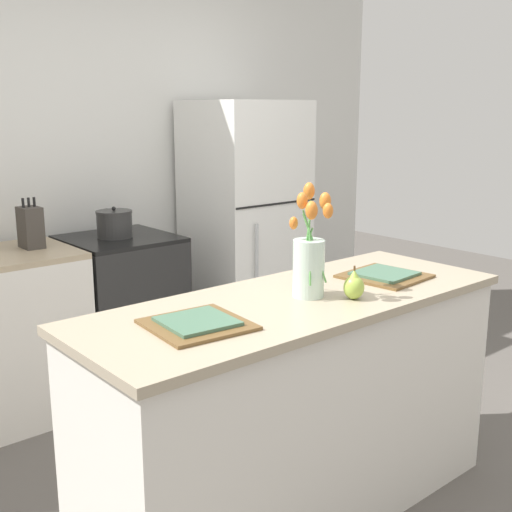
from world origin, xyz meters
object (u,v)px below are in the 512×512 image
at_px(knife_block, 31,227).
at_px(flower_vase, 309,258).
at_px(pear_figurine, 354,286).
at_px(plate_setting_right, 385,275).
at_px(refrigerator, 245,228).
at_px(cooking_pot, 114,224).
at_px(plate_setting_left, 197,323).
at_px(stove_range, 123,311).

bearing_deg(knife_block, flower_vase, -74.87).
bearing_deg(pear_figurine, plate_setting_right, 20.14).
height_order(refrigerator, cooking_pot, refrigerator).
xyz_separation_m(pear_figurine, plate_setting_left, (-0.64, 0.13, -0.04)).
bearing_deg(plate_setting_left, refrigerator, 46.51).
distance_m(refrigerator, cooking_pot, 0.98).
relative_size(flower_vase, plate_setting_right, 1.26).
relative_size(flower_vase, knife_block, 1.60).
distance_m(flower_vase, pear_figurine, 0.20).
relative_size(refrigerator, plate_setting_left, 4.91).
bearing_deg(plate_setting_left, knife_block, 86.87).
distance_m(pear_figurine, plate_setting_left, 0.65).
xyz_separation_m(flower_vase, knife_block, (-0.45, 1.65, -0.06)).
bearing_deg(flower_vase, plate_setting_right, -1.38).
bearing_deg(plate_setting_left, cooking_pot, 70.72).
bearing_deg(plate_setting_right, cooking_pot, 104.35).
distance_m(refrigerator, plate_setting_left, 2.24).
distance_m(plate_setting_left, knife_block, 1.66).
bearing_deg(pear_figurine, plate_setting_left, 168.74).
relative_size(pear_figurine, cooking_pot, 0.63).
bearing_deg(stove_range, knife_block, 176.54).
distance_m(stove_range, pear_figurine, 1.83).
bearing_deg(refrigerator, plate_setting_right, -108.88).
distance_m(flower_vase, plate_setting_right, 0.47).
bearing_deg(plate_setting_left, stove_range, 69.95).
bearing_deg(flower_vase, refrigerator, 58.05).
height_order(stove_range, plate_setting_right, plate_setting_right).
height_order(refrigerator, knife_block, refrigerator).
xyz_separation_m(stove_range, cooking_pot, (-0.02, 0.00, 0.53)).
xyz_separation_m(stove_range, plate_setting_right, (0.39, -1.63, 0.48)).
relative_size(cooking_pot, knife_block, 0.77).
relative_size(pear_figurine, knife_block, 0.48).
relative_size(plate_setting_right, knife_block, 1.27).
bearing_deg(refrigerator, flower_vase, -121.95).
distance_m(pear_figurine, cooking_pot, 1.76).
bearing_deg(pear_figurine, flower_vase, 127.01).
height_order(flower_vase, plate_setting_right, flower_vase).
height_order(pear_figurine, plate_setting_right, pear_figurine).
xyz_separation_m(plate_setting_left, plate_setting_right, (0.99, 0.00, 0.00)).
distance_m(plate_setting_right, knife_block, 1.89).
bearing_deg(refrigerator, cooking_pot, 179.82).
height_order(stove_range, pear_figurine, pear_figurine).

